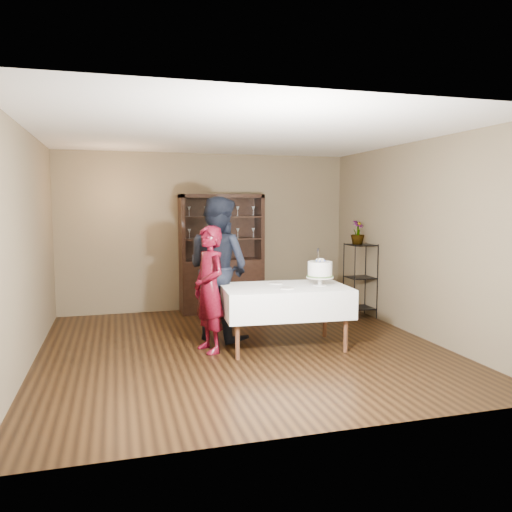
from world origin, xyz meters
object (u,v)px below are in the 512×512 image
object	(u,v)px
cake_table	(285,301)
woman	(209,289)
potted_plant	(358,232)
man	(218,268)
plant_etagere	(360,277)
cake	(320,270)
china_hutch	(221,273)

from	to	relation	value
cake_table	woman	world-z (taller)	woman
potted_plant	man	bearing A→B (deg)	-164.38
man	cake_table	bearing A→B (deg)	-171.56
plant_etagere	potted_plant	distance (m)	0.73
cake_table	woman	size ratio (longest dim) A/B	1.04
cake	potted_plant	size ratio (longest dim) A/B	1.26
cake_table	man	world-z (taller)	man
china_hutch	plant_etagere	xyz separation A→B (m)	(2.08, -1.05, -0.01)
cake_table	cake	world-z (taller)	cake
woman	man	bearing A→B (deg)	140.88
woman	man	xyz separation A→B (m)	(0.23, 0.58, 0.18)
cake	potted_plant	bearing A→B (deg)	48.20
plant_etagere	woman	world-z (taller)	woman
china_hutch	potted_plant	size ratio (longest dim) A/B	5.19
cake_table	cake	size ratio (longest dim) A/B	3.40
plant_etagere	cake	distance (m)	1.90
china_hutch	man	world-z (taller)	china_hutch
plant_etagere	cake	xyz separation A→B (m)	(-1.29, -1.36, 0.34)
woman	man	size ratio (longest dim) A/B	0.81
man	potted_plant	size ratio (longest dim) A/B	5.03
plant_etagere	woman	distance (m)	2.98
woman	potted_plant	bearing A→B (deg)	97.63
man	potted_plant	world-z (taller)	man
woman	cake	distance (m)	1.44
man	cake	world-z (taller)	man
plant_etagere	woman	bearing A→B (deg)	-155.54
woman	plant_etagere	bearing A→B (deg)	96.79
china_hutch	cake_table	size ratio (longest dim) A/B	1.22
china_hutch	cake	xyz separation A→B (m)	(0.79, -2.41, 0.32)
cake	potted_plant	xyz separation A→B (m)	(1.24, 1.38, 0.39)
man	cake	bearing A→B (deg)	-160.23
cake_table	man	distance (m)	1.05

